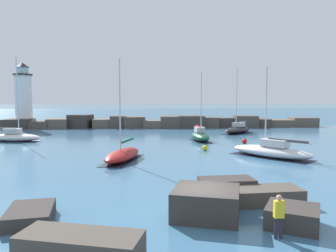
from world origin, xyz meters
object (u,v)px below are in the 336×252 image
sailboat_moored_1 (123,155)px  sailboat_moored_4 (238,129)px  sailboat_moored_3 (200,136)px  person_on_rocks (279,214)px  sailboat_moored_0 (15,136)px  sailboat_moored_2 (271,151)px  lighthouse (24,100)px  mooring_buoy_orange_near (244,141)px  mooring_buoy_far_side (205,148)px

sailboat_moored_1 → sailboat_moored_4: bearing=52.8°
sailboat_moored_3 → person_on_rocks: (-1.85, -28.58, 0.29)m
sailboat_moored_0 → sailboat_moored_2: 30.29m
sailboat_moored_4 → sailboat_moored_2: bearing=-97.8°
person_on_rocks → sailboat_moored_3: bearing=86.3°
lighthouse → person_on_rocks: 55.99m
lighthouse → sailboat_moored_2: size_ratio=1.43×
sailboat_moored_4 → sailboat_moored_1: bearing=-127.2°
lighthouse → sailboat_moored_1: lighthouse is taller
sailboat_moored_1 → person_on_rocks: size_ratio=5.06×
lighthouse → sailboat_moored_1: bearing=-58.8°
lighthouse → sailboat_moored_4: size_ratio=1.20×
person_on_rocks → sailboat_moored_1: bearing=113.1°
sailboat_moored_3 → mooring_buoy_orange_near: (4.78, -2.88, -0.35)m
mooring_buoy_far_side → person_on_rocks: bearing=-92.9°
sailboat_moored_3 → sailboat_moored_4: sailboat_moored_4 is taller
lighthouse → sailboat_moored_4: bearing=-18.0°
mooring_buoy_orange_near → mooring_buoy_far_side: bearing=-139.6°
sailboat_moored_3 → mooring_buoy_far_side: sailboat_moored_3 is taller
lighthouse → mooring_buoy_far_side: lighthouse is taller
lighthouse → sailboat_moored_0: lighthouse is taller
sailboat_moored_4 → sailboat_moored_0: bearing=-165.9°
sailboat_moored_0 → sailboat_moored_3: size_ratio=1.22×
mooring_buoy_orange_near → mooring_buoy_far_side: size_ratio=1.06×
lighthouse → sailboat_moored_1: (19.85, -32.83, -4.48)m
lighthouse → sailboat_moored_2: lighthouse is taller
sailboat_moored_0 → mooring_buoy_orange_near: bearing=-8.4°
sailboat_moored_3 → person_on_rocks: sailboat_moored_3 is taller
sailboat_moored_1 → sailboat_moored_2: size_ratio=1.04×
mooring_buoy_far_side → person_on_rocks: 21.02m
sailboat_moored_0 → lighthouse: bearing=106.6°
sailboat_moored_0 → sailboat_moored_3: 22.92m
lighthouse → person_on_rocks: lighthouse is taller
sailboat_moored_4 → mooring_buoy_orange_near: (-2.53, -11.66, -0.30)m
sailboat_moored_3 → person_on_rocks: 28.64m
sailboat_moored_0 → sailboat_moored_4: (30.20, 7.60, -0.00)m
sailboat_moored_2 → lighthouse: bearing=135.9°
sailboat_moored_1 → mooring_buoy_orange_near: size_ratio=10.68×
mooring_buoy_orange_near → lighthouse: bearing=145.1°
sailboat_moored_3 → lighthouse: bearing=144.5°
person_on_rocks → lighthouse: bearing=118.6°
sailboat_moored_1 → sailboat_moored_3: (8.77, 12.39, 0.15)m
lighthouse → sailboat_moored_1: size_ratio=1.37×
sailboat_moored_1 → sailboat_moored_3: 15.18m
sailboat_moored_4 → mooring_buoy_orange_near: 11.94m
mooring_buoy_orange_near → person_on_rocks: (-6.63, -25.70, 0.64)m
sailboat_moored_3 → mooring_buoy_orange_near: sailboat_moored_3 is taller
sailboat_moored_1 → mooring_buoy_orange_near: bearing=35.1°
lighthouse → mooring_buoy_far_side: (27.85, -28.03, -4.70)m
lighthouse → mooring_buoy_orange_near: size_ratio=14.65×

